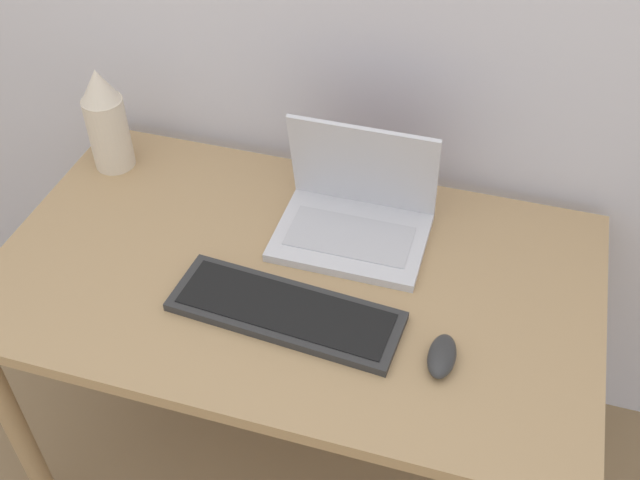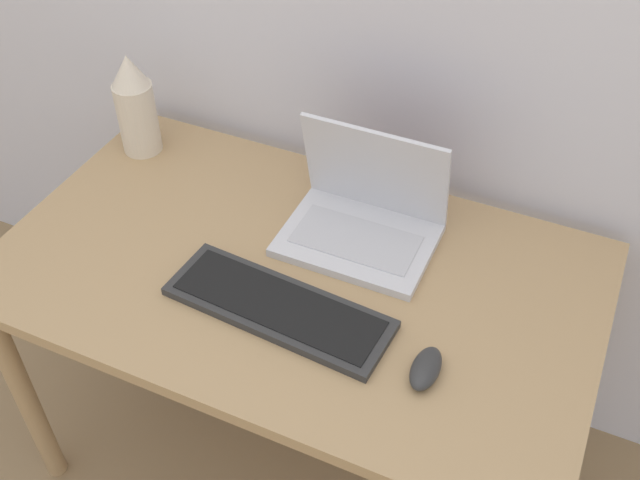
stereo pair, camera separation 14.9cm
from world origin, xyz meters
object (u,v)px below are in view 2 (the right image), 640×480
at_px(laptop, 364,216).
at_px(mouse, 426,369).
at_px(vase, 135,105).
at_px(keyboard, 279,307).

height_order(laptop, mouse, laptop).
bearing_deg(vase, mouse, -23.42).
xyz_separation_m(keyboard, vase, (-0.56, 0.35, 0.12)).
relative_size(laptop, keyboard, 0.69).
bearing_deg(vase, keyboard, -32.05).
distance_m(mouse, vase, 0.96).
bearing_deg(keyboard, mouse, -5.22).
relative_size(mouse, vase, 0.40).
xyz_separation_m(keyboard, mouse, (0.31, -0.03, 0.01)).
bearing_deg(laptop, vase, 173.59).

